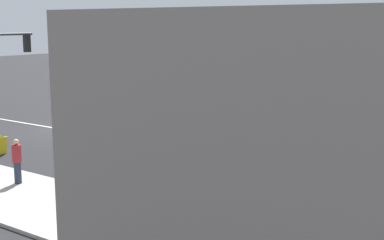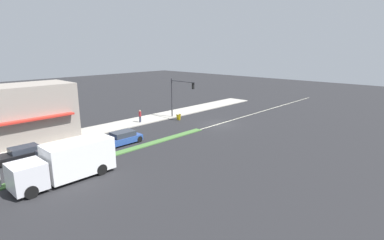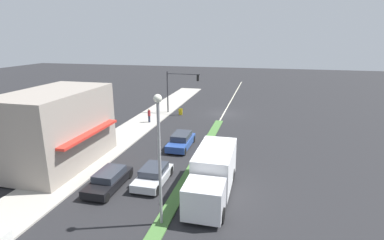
{
  "view_description": "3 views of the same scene",
  "coord_description": "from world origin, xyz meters",
  "views": [
    {
      "loc": [
        19.93,
        22.99,
        5.93
      ],
      "look_at": [
        1.01,
        9.55,
        1.71
      ],
      "focal_mm": 50.0,
      "sensor_mm": 36.0,
      "label": 1
    },
    {
      "loc": [
        -23.83,
        30.91,
        9.91
      ],
      "look_at": [
        -1.44,
        6.82,
        1.99
      ],
      "focal_mm": 28.0,
      "sensor_mm": 36.0,
      "label": 2
    },
    {
      "loc": [
        -5.15,
        39.62,
        10.27
      ],
      "look_at": [
        1.82,
        10.98,
        1.96
      ],
      "focal_mm": 28.0,
      "sensor_mm": 36.0,
      "label": 3
    }
  ],
  "objects": [
    {
      "name": "ground_plane",
      "position": [
        0.0,
        18.0,
        0.0
      ],
      "size": [
        160.0,
        160.0,
        0.0
      ],
      "primitive_type": "plane",
      "color": "#232326"
    },
    {
      "name": "sedan_silver",
      "position": [
        2.2,
        21.21,
        0.6
      ],
      "size": [
        1.87,
        4.01,
        1.23
      ],
      "color": "#B7BABF",
      "rests_on": "ground"
    },
    {
      "name": "pedestrian",
      "position": [
        8.19,
        6.79,
        1.0
      ],
      "size": [
        0.34,
        0.34,
        1.67
      ],
      "color": "#282D42",
      "rests_on": "sidewalk_right"
    },
    {
      "name": "building_corner_store",
      "position": [
        10.85,
        19.88,
        3.14
      ],
      "size": [
        6.02,
        9.25,
        6.04
      ],
      "color": "gray",
      "rests_on": "sidewalk_right"
    },
    {
      "name": "delivery_truck",
      "position": [
        -2.2,
        21.62,
        1.47
      ],
      "size": [
        2.44,
        7.5,
        2.87
      ],
      "color": "silver",
      "rests_on": "ground"
    },
    {
      "name": "suv_black",
      "position": [
        5.0,
        22.55,
        0.58
      ],
      "size": [
        1.79,
        4.29,
        1.21
      ],
      "color": "black",
      "rests_on": "ground"
    },
    {
      "name": "traffic_signal_main",
      "position": [
        6.12,
        1.43,
        3.9
      ],
      "size": [
        4.59,
        0.34,
        5.6
      ],
      "color": "#333338",
      "rests_on": "sidewalk_right"
    },
    {
      "name": "warning_aframe_sign",
      "position": [
        5.58,
        2.05,
        0.43
      ],
      "size": [
        0.45,
        0.53,
        0.84
      ],
      "color": "yellow",
      "rests_on": "ground"
    },
    {
      "name": "coupe_blue",
      "position": [
        2.2,
        13.81,
        0.65
      ],
      "size": [
        1.82,
        4.37,
        1.36
      ],
      "color": "#284793",
      "rests_on": "ground"
    },
    {
      "name": "sidewalk_right",
      "position": [
        9.0,
        18.5,
        0.06
      ],
      "size": [
        4.0,
        73.0,
        0.12
      ],
      "primitive_type": "cube",
      "color": "#A8A399",
      "rests_on": "ground"
    },
    {
      "name": "lane_marking_center",
      "position": [
        0.0,
        0.0,
        0.0
      ],
      "size": [
        0.16,
        60.0,
        0.01
      ],
      "primitive_type": "cube",
      "color": "beige",
      "rests_on": "ground"
    }
  ]
}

